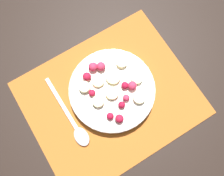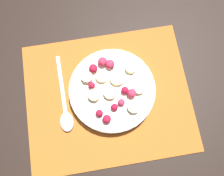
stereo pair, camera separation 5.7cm
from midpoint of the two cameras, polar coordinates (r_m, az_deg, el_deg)
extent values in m
plane|color=black|center=(0.61, -3.07, -2.81)|extent=(3.00, 3.00, 0.00)
cube|color=#B26023|center=(0.60, -3.09, -2.75)|extent=(0.40, 0.33, 0.01)
cylinder|color=white|center=(0.59, -2.72, -1.04)|extent=(0.20, 0.20, 0.02)
torus|color=white|center=(0.59, -2.75, -0.85)|extent=(0.20, 0.20, 0.01)
cylinder|color=white|center=(0.58, -2.77, -0.74)|extent=(0.18, 0.18, 0.00)
cylinder|color=beige|center=(0.57, -2.59, -2.12)|extent=(0.04, 0.04, 0.01)
cylinder|color=beige|center=(0.57, -6.08, -3.50)|extent=(0.04, 0.04, 0.01)
cylinder|color=beige|center=(0.59, -0.50, 5.27)|extent=(0.03, 0.03, 0.01)
cylinder|color=beige|center=(0.57, 3.46, -2.81)|extent=(0.04, 0.04, 0.01)
cylinder|color=beige|center=(0.58, -9.05, -0.37)|extent=(0.04, 0.04, 0.01)
cylinder|color=beige|center=(0.58, -2.50, 1.93)|extent=(0.05, 0.05, 0.01)
cylinder|color=beige|center=(0.58, -5.97, 1.01)|extent=(0.04, 0.04, 0.01)
cylinder|color=beige|center=(0.58, 2.86, 1.69)|extent=(0.03, 0.03, 0.01)
sphere|color=#DB3356|center=(0.57, 1.86, 0.01)|extent=(0.02, 0.02, 0.02)
sphere|color=#B21433|center=(0.56, -0.63, -4.41)|extent=(0.02, 0.02, 0.02)
sphere|color=#DB3356|center=(0.59, -5.28, 4.44)|extent=(0.02, 0.02, 0.02)
sphere|color=red|center=(0.58, -8.53, 2.11)|extent=(0.02, 0.02, 0.02)
sphere|color=#B21433|center=(0.57, 0.05, 0.22)|extent=(0.02, 0.02, 0.02)
sphere|color=red|center=(0.56, -1.22, -7.57)|extent=(0.02, 0.02, 0.02)
sphere|color=#DB3356|center=(0.57, 0.44, -2.79)|extent=(0.02, 0.02, 0.02)
sphere|color=#B21433|center=(0.56, -3.33, -6.98)|extent=(0.02, 0.02, 0.02)
sphere|color=#DB3356|center=(0.59, -7.39, 4.17)|extent=(0.02, 0.02, 0.02)
sphere|color=red|center=(0.57, -7.40, -1.64)|extent=(0.02, 0.02, 0.02)
cube|color=silver|center=(0.61, -14.09, -3.89)|extent=(0.01, 0.15, 0.00)
ellipsoid|color=silver|center=(0.59, -9.75, -11.44)|extent=(0.03, 0.05, 0.01)
camera|label=1|loc=(0.03, -92.91, -10.66)|focal=40.00mm
camera|label=2|loc=(0.03, 87.09, 10.66)|focal=40.00mm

